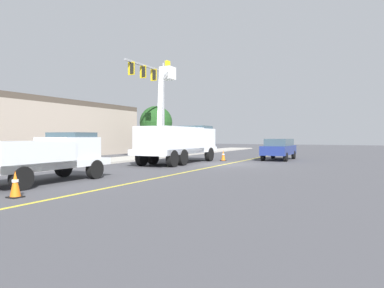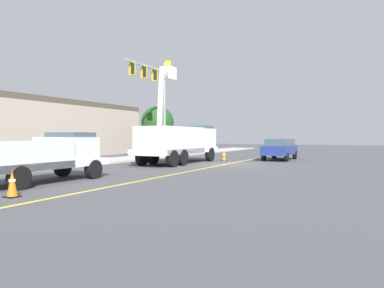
% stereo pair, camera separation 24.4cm
% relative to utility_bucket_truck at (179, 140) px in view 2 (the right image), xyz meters
% --- Properties ---
extents(ground, '(120.00, 120.00, 0.00)m').
position_rel_utility_bucket_truck_xyz_m(ground, '(0.66, -3.28, -1.62)').
color(ground, '#47474C').
extents(sidewalk_far_side, '(60.07, 4.93, 0.12)m').
position_rel_utility_bucket_truck_xyz_m(sidewalk_far_side, '(0.46, 5.60, -1.56)').
color(sidewalk_far_side, '#B2ADA3').
rests_on(sidewalk_far_side, ground).
extents(lane_centre_stripe, '(49.99, 1.27, 0.01)m').
position_rel_utility_bucket_truck_xyz_m(lane_centre_stripe, '(0.66, -3.28, -1.62)').
color(lane_centre_stripe, yellow).
rests_on(lane_centre_stripe, ground).
extents(utility_bucket_truck, '(8.25, 3.05, 7.37)m').
position_rel_utility_bucket_truck_xyz_m(utility_bucket_truck, '(0.00, 0.00, 0.00)').
color(utility_bucket_truck, white).
rests_on(utility_bucket_truck, ground).
extents(service_pickup_truck, '(5.65, 2.29, 2.06)m').
position_rel_utility_bucket_truck_xyz_m(service_pickup_truck, '(-11.50, -0.28, -0.50)').
color(service_pickup_truck, silver).
rests_on(service_pickup_truck, ground).
extents(passing_minivan, '(4.84, 2.04, 1.69)m').
position_rel_utility_bucket_truck_xyz_m(passing_minivan, '(6.68, -5.41, -0.65)').
color(passing_minivan, navy).
rests_on(passing_minivan, ground).
extents(traffic_cone_leading, '(0.40, 0.40, 0.84)m').
position_rel_utility_bucket_truck_xyz_m(traffic_cone_leading, '(-14.34, -2.40, -1.21)').
color(traffic_cone_leading, black).
rests_on(traffic_cone_leading, ground).
extents(traffic_cone_mid_front, '(0.40, 0.40, 0.82)m').
position_rel_utility_bucket_truck_xyz_m(traffic_cone_mid_front, '(3.54, -1.89, -1.22)').
color(traffic_cone_mid_front, black).
rests_on(traffic_cone_mid_front, ground).
extents(traffic_signal_mast, '(5.69, 0.63, 8.48)m').
position_rel_utility_bucket_truck_xyz_m(traffic_signal_mast, '(3.68, 4.65, 4.32)').
color(traffic_signal_mast, gray).
rests_on(traffic_signal_mast, ground).
extents(commercial_building_backdrop, '(23.16, 8.28, 5.20)m').
position_rel_utility_bucket_truck_xyz_m(commercial_building_backdrop, '(-0.31, 15.64, 0.98)').
color(commercial_building_backdrop, '#A89989').
rests_on(commercial_building_backdrop, ground).
extents(street_tree_right, '(3.33, 3.33, 4.98)m').
position_rel_utility_bucket_truck_xyz_m(street_tree_right, '(8.58, 7.62, 1.69)').
color(street_tree_right, brown).
rests_on(street_tree_right, ground).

